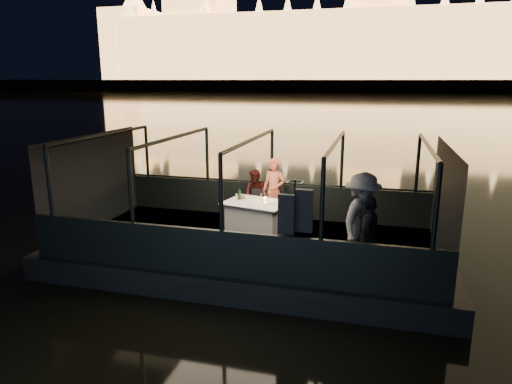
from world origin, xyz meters
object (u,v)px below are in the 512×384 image
(passenger_stripe, at_px, (361,226))
(wine_bottle, at_px, (240,193))
(chair_port_left, at_px, (257,206))
(person_woman_coral, at_px, (274,194))
(person_man_maroon, at_px, (256,192))
(coat_stand, at_px, (294,232))
(chair_port_right, at_px, (273,207))
(dining_table_central, at_px, (256,218))
(passenger_dark, at_px, (368,233))

(passenger_stripe, xyz_separation_m, wine_bottle, (-2.92, 1.63, 0.06))
(chair_port_left, relative_size, wine_bottle, 3.01)
(person_woman_coral, height_order, person_man_maroon, person_woman_coral)
(coat_stand, relative_size, wine_bottle, 6.76)
(chair_port_right, xyz_separation_m, wine_bottle, (-0.68, -0.68, 0.47))
(wine_bottle, bearing_deg, coat_stand, -54.03)
(chair_port_right, xyz_separation_m, coat_stand, (1.09, -3.12, 0.45))
(person_woman_coral, bearing_deg, passenger_stripe, -36.60)
(dining_table_central, bearing_deg, chair_port_left, 103.13)
(passenger_stripe, height_order, passenger_dark, passenger_stripe)
(wine_bottle, bearing_deg, passenger_stripe, -29.12)
(coat_stand, distance_m, wine_bottle, 3.01)
(chair_port_right, distance_m, coat_stand, 3.33)
(chair_port_left, height_order, person_man_maroon, person_man_maroon)
(coat_stand, height_order, person_man_maroon, coat_stand)
(dining_table_central, distance_m, coat_stand, 2.71)
(dining_table_central, height_order, chair_port_left, chair_port_left)
(chair_port_right, height_order, person_man_maroon, person_man_maroon)
(wine_bottle, bearing_deg, dining_table_central, -15.01)
(chair_port_left, relative_size, passenger_stripe, 0.44)
(chair_port_left, bearing_deg, person_man_maroon, 100.49)
(coat_stand, height_order, person_woman_coral, coat_stand)
(dining_table_central, height_order, passenger_stripe, passenger_stripe)
(person_woman_coral, relative_size, wine_bottle, 5.98)
(coat_stand, relative_size, passenger_dark, 1.20)
(passenger_stripe, height_order, wine_bottle, passenger_stripe)
(person_woman_coral, distance_m, person_man_maroon, 0.51)
(chair_port_right, bearing_deg, passenger_dark, -72.05)
(wine_bottle, bearing_deg, chair_port_left, 68.97)
(person_woman_coral, relative_size, passenger_dark, 1.06)
(person_man_maroon, xyz_separation_m, wine_bottle, (-0.15, -0.92, 0.17))
(passenger_dark, relative_size, wine_bottle, 5.62)
(dining_table_central, bearing_deg, person_woman_coral, 77.78)
(chair_port_left, distance_m, chair_port_right, 0.41)
(dining_table_central, xyz_separation_m, chair_port_right, (0.23, 0.80, 0.06))
(passenger_dark, height_order, wine_bottle, passenger_dark)
(dining_table_central, height_order, person_woman_coral, person_woman_coral)
(chair_port_left, bearing_deg, wine_bottle, -125.58)
(dining_table_central, bearing_deg, chair_port_right, 74.17)
(person_woman_coral, bearing_deg, wine_bottle, -117.79)
(coat_stand, bearing_deg, dining_table_central, 119.64)
(dining_table_central, xyz_separation_m, chair_port_left, (-0.19, 0.80, 0.06))
(dining_table_central, bearing_deg, coat_stand, -60.36)
(dining_table_central, distance_m, wine_bottle, 0.71)
(dining_table_central, xyz_separation_m, passenger_dark, (2.61, -1.87, 0.47))
(coat_stand, distance_m, person_man_maroon, 3.73)
(person_man_maroon, height_order, passenger_stripe, passenger_stripe)
(dining_table_central, relative_size, passenger_stripe, 0.76)
(passenger_dark, bearing_deg, dining_table_central, -113.93)
(passenger_dark, distance_m, wine_bottle, 3.65)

